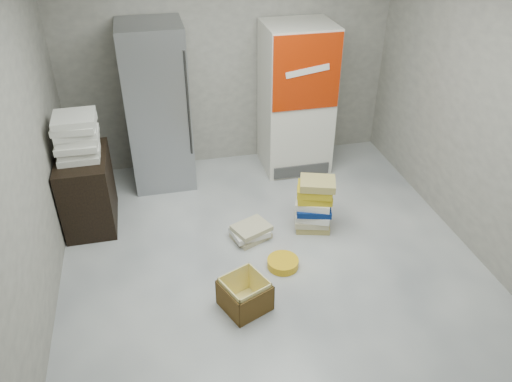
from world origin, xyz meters
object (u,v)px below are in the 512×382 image
object	(u,v)px
phonebook_stack_main	(314,204)
cardboard_box	(245,296)
coke_cooler	(296,99)
wood_shelf	(88,190)
steel_fridge	(158,107)

from	to	relation	value
phonebook_stack_main	cardboard_box	distance (m)	1.35
coke_cooler	phonebook_stack_main	world-z (taller)	coke_cooler
phonebook_stack_main	wood_shelf	bearing A→B (deg)	-173.23
steel_fridge	coke_cooler	bearing A→B (deg)	-0.18
coke_cooler	wood_shelf	world-z (taller)	coke_cooler
wood_shelf	coke_cooler	bearing A→B (deg)	16.28
phonebook_stack_main	cardboard_box	bearing A→B (deg)	-111.81
wood_shelf	phonebook_stack_main	xyz separation A→B (m)	(2.29, -0.65, -0.10)
coke_cooler	phonebook_stack_main	distance (m)	1.51
phonebook_stack_main	cardboard_box	world-z (taller)	phonebook_stack_main
steel_fridge	coke_cooler	world-z (taller)	steel_fridge
coke_cooler	wood_shelf	xyz separation A→B (m)	(-2.48, -0.72, -0.50)
wood_shelf	cardboard_box	world-z (taller)	wood_shelf
steel_fridge	wood_shelf	world-z (taller)	steel_fridge
steel_fridge	cardboard_box	bearing A→B (deg)	-77.44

